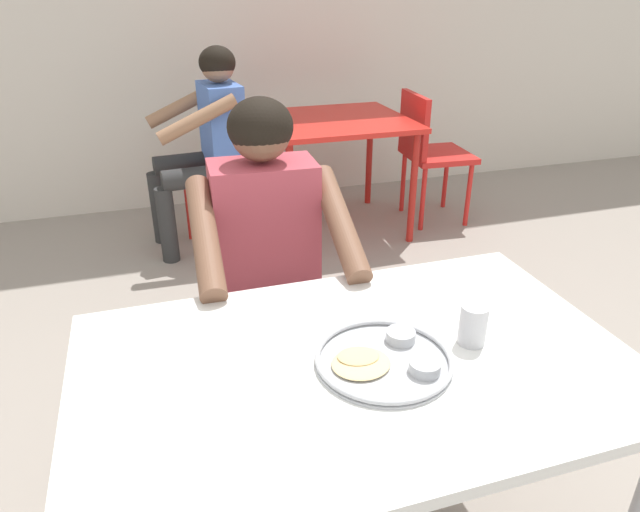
# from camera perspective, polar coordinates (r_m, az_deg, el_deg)

# --- Properties ---
(table_foreground) EXTENTS (1.27, 0.80, 0.73)m
(table_foreground) POSITION_cam_1_polar(r_m,az_deg,el_deg) (1.36, 3.67, -12.77)
(table_foreground) COLOR white
(table_foreground) RESTS_ON ground
(thali_tray) EXTENTS (0.31, 0.31, 0.03)m
(thali_tray) POSITION_cam_1_polar(r_m,az_deg,el_deg) (1.31, 6.55, -10.20)
(thali_tray) COLOR #B7BABF
(thali_tray) RESTS_ON table_foreground
(drinking_cup) EXTENTS (0.07, 0.07, 0.10)m
(drinking_cup) POSITION_cam_1_polar(r_m,az_deg,el_deg) (1.39, 15.15, -6.56)
(drinking_cup) COLOR silver
(drinking_cup) RESTS_ON table_foreground
(chair_foreground) EXTENTS (0.45, 0.41, 0.80)m
(chair_foreground) POSITION_cam_1_polar(r_m,az_deg,el_deg) (2.14, -5.85, -2.99)
(chair_foreground) COLOR silver
(chair_foreground) RESTS_ON ground
(diner_foreground) EXTENTS (0.51, 0.56, 1.19)m
(diner_foreground) POSITION_cam_1_polar(r_m,az_deg,el_deg) (1.84, -5.01, 0.24)
(diner_foreground) COLOR #252525
(diner_foreground) RESTS_ON ground
(table_background_red) EXTENTS (0.90, 0.84, 0.73)m
(table_background_red) POSITION_cam_1_polar(r_m,az_deg,el_deg) (3.63, 1.50, 12.34)
(table_background_red) COLOR red
(table_background_red) RESTS_ON ground
(chair_red_left) EXTENTS (0.47, 0.44, 0.82)m
(chair_red_left) POSITION_cam_1_polar(r_m,az_deg,el_deg) (3.49, -8.97, 8.79)
(chair_red_left) COLOR red
(chair_red_left) RESTS_ON ground
(chair_red_right) EXTENTS (0.44, 0.46, 0.86)m
(chair_red_right) POSITION_cam_1_polar(r_m,az_deg,el_deg) (3.87, 10.78, 10.72)
(chair_red_right) COLOR red
(chair_red_right) RESTS_ON ground
(patron_background) EXTENTS (0.58, 0.53, 1.18)m
(patron_background) POSITION_cam_1_polar(r_m,az_deg,el_deg) (3.44, -11.34, 12.15)
(patron_background) COLOR #2C2C2C
(patron_background) RESTS_ON ground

